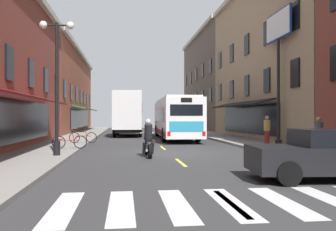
{
  "coord_description": "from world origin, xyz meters",
  "views": [
    {
      "loc": [
        -2.14,
        -17.07,
        1.76
      ],
      "look_at": [
        1.01,
        8.91,
        1.84
      ],
      "focal_mm": 38.35,
      "sensor_mm": 36.0,
      "label": 1
    }
  ],
  "objects_px": {
    "motorcycle_rider": "(148,141)",
    "bicycle_near": "(83,137)",
    "billboard_sign": "(278,40)",
    "transit_bus": "(175,118)",
    "street_lamp_twin": "(57,81)",
    "box_truck": "(128,114)",
    "sedan_mid": "(128,126)",
    "pedestrian_mid": "(267,130)",
    "bicycle_mid": "(70,142)",
    "pedestrian_far": "(319,136)"
  },
  "relations": [
    {
      "from": "billboard_sign",
      "to": "pedestrian_far",
      "type": "height_order",
      "value": "billboard_sign"
    },
    {
      "from": "motorcycle_rider",
      "to": "pedestrian_far",
      "type": "bearing_deg",
      "value": -14.33
    },
    {
      "from": "billboard_sign",
      "to": "sedan_mid",
      "type": "distance_m",
      "value": 23.76
    },
    {
      "from": "billboard_sign",
      "to": "transit_bus",
      "type": "height_order",
      "value": "billboard_sign"
    },
    {
      "from": "bicycle_mid",
      "to": "pedestrian_far",
      "type": "xyz_separation_m",
      "value": [
        10.66,
        -4.62,
        0.47
      ]
    },
    {
      "from": "bicycle_mid",
      "to": "street_lamp_twin",
      "type": "relative_size",
      "value": 0.3
    },
    {
      "from": "box_truck",
      "to": "bicycle_mid",
      "type": "relative_size",
      "value": 4.29
    },
    {
      "from": "pedestrian_mid",
      "to": "transit_bus",
      "type": "bearing_deg",
      "value": -131.76
    },
    {
      "from": "billboard_sign",
      "to": "transit_bus",
      "type": "bearing_deg",
      "value": 125.29
    },
    {
      "from": "transit_bus",
      "to": "box_truck",
      "type": "distance_m",
      "value": 5.78
    },
    {
      "from": "billboard_sign",
      "to": "street_lamp_twin",
      "type": "distance_m",
      "value": 13.42
    },
    {
      "from": "box_truck",
      "to": "pedestrian_mid",
      "type": "xyz_separation_m",
      "value": [
        7.74,
        -12.85,
        -0.99
      ]
    },
    {
      "from": "bicycle_mid",
      "to": "street_lamp_twin",
      "type": "bearing_deg",
      "value": -91.45
    },
    {
      "from": "billboard_sign",
      "to": "bicycle_near",
      "type": "distance_m",
      "value": 13.25
    },
    {
      "from": "bicycle_mid",
      "to": "bicycle_near",
      "type": "bearing_deg",
      "value": 87.1
    },
    {
      "from": "bicycle_mid",
      "to": "sedan_mid",
      "type": "bearing_deg",
      "value": 82.46
    },
    {
      "from": "bicycle_mid",
      "to": "box_truck",
      "type": "bearing_deg",
      "value": 77.64
    },
    {
      "from": "motorcycle_rider",
      "to": "pedestrian_far",
      "type": "xyz_separation_m",
      "value": [
        6.9,
        -1.76,
        0.26
      ]
    },
    {
      "from": "motorcycle_rider",
      "to": "bicycle_near",
      "type": "bearing_deg",
      "value": 117.33
    },
    {
      "from": "transit_bus",
      "to": "box_truck",
      "type": "relative_size",
      "value": 1.66
    },
    {
      "from": "pedestrian_mid",
      "to": "street_lamp_twin",
      "type": "relative_size",
      "value": 0.3
    },
    {
      "from": "transit_bus",
      "to": "bicycle_near",
      "type": "relative_size",
      "value": 7.05
    },
    {
      "from": "sedan_mid",
      "to": "pedestrian_mid",
      "type": "xyz_separation_m",
      "value": [
        7.7,
        -22.33,
        0.29
      ]
    },
    {
      "from": "box_truck",
      "to": "sedan_mid",
      "type": "distance_m",
      "value": 9.57
    },
    {
      "from": "transit_bus",
      "to": "bicycle_mid",
      "type": "bearing_deg",
      "value": -125.32
    },
    {
      "from": "bicycle_near",
      "to": "pedestrian_mid",
      "type": "relative_size",
      "value": 1.02
    },
    {
      "from": "transit_bus",
      "to": "motorcycle_rider",
      "type": "relative_size",
      "value": 5.8
    },
    {
      "from": "billboard_sign",
      "to": "sedan_mid",
      "type": "xyz_separation_m",
      "value": [
        -8.83,
        21.32,
        -5.65
      ]
    },
    {
      "from": "bicycle_near",
      "to": "street_lamp_twin",
      "type": "xyz_separation_m",
      "value": [
        -0.28,
        -7.05,
        2.74
      ]
    },
    {
      "from": "bicycle_near",
      "to": "street_lamp_twin",
      "type": "bearing_deg",
      "value": -92.28
    },
    {
      "from": "box_truck",
      "to": "transit_bus",
      "type": "bearing_deg",
      "value": -50.66
    },
    {
      "from": "motorcycle_rider",
      "to": "pedestrian_far",
      "type": "height_order",
      "value": "pedestrian_far"
    },
    {
      "from": "transit_bus",
      "to": "street_lamp_twin",
      "type": "height_order",
      "value": "street_lamp_twin"
    },
    {
      "from": "transit_bus",
      "to": "sedan_mid",
      "type": "xyz_separation_m",
      "value": [
        -3.61,
        13.95,
        -0.95
      ]
    },
    {
      "from": "box_truck",
      "to": "motorcycle_rider",
      "type": "distance_m",
      "value": 16.85
    },
    {
      "from": "sedan_mid",
      "to": "motorcycle_rider",
      "type": "height_order",
      "value": "motorcycle_rider"
    },
    {
      "from": "bicycle_near",
      "to": "street_lamp_twin",
      "type": "distance_m",
      "value": 7.57
    },
    {
      "from": "motorcycle_rider",
      "to": "box_truck",
      "type": "bearing_deg",
      "value": 92.41
    },
    {
      "from": "sedan_mid",
      "to": "pedestrian_mid",
      "type": "height_order",
      "value": "pedestrian_mid"
    },
    {
      "from": "bicycle_near",
      "to": "pedestrian_mid",
      "type": "xyz_separation_m",
      "value": [
        10.59,
        -2.94,
        0.5
      ]
    },
    {
      "from": "motorcycle_rider",
      "to": "pedestrian_mid",
      "type": "bearing_deg",
      "value": 29.24
    },
    {
      "from": "billboard_sign",
      "to": "box_truck",
      "type": "bearing_deg",
      "value": 126.87
    },
    {
      "from": "sedan_mid",
      "to": "bicycle_near",
      "type": "relative_size",
      "value": 2.8
    },
    {
      "from": "bicycle_mid",
      "to": "pedestrian_mid",
      "type": "relative_size",
      "value": 1.01
    },
    {
      "from": "transit_bus",
      "to": "sedan_mid",
      "type": "relative_size",
      "value": 2.52
    },
    {
      "from": "bicycle_near",
      "to": "pedestrian_far",
      "type": "relative_size",
      "value": 1.05
    },
    {
      "from": "sedan_mid",
      "to": "street_lamp_twin",
      "type": "bearing_deg",
      "value": -96.85
    },
    {
      "from": "box_truck",
      "to": "motorcycle_rider",
      "type": "height_order",
      "value": "box_truck"
    },
    {
      "from": "billboard_sign",
      "to": "bicycle_mid",
      "type": "relative_size",
      "value": 4.7
    },
    {
      "from": "box_truck",
      "to": "bicycle_mid",
      "type": "xyz_separation_m",
      "value": [
        -3.05,
        -13.93,
        -1.49
      ]
    }
  ]
}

